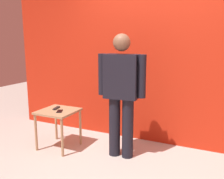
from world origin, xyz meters
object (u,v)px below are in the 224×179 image
at_px(side_table, 58,116).
at_px(cell_phone, 60,111).
at_px(tv_remote, 56,108).
at_px(standing_person, 121,90).

relative_size(side_table, cell_phone, 3.96).
xyz_separation_m(side_table, cell_phone, (0.06, -0.05, 0.09)).
height_order(side_table, tv_remote, tv_remote).
height_order(side_table, cell_phone, cell_phone).
bearing_deg(cell_phone, tv_remote, 116.30).
height_order(standing_person, side_table, standing_person).
relative_size(side_table, tv_remote, 3.36).
relative_size(standing_person, side_table, 2.90).
distance_m(side_table, tv_remote, 0.13).
height_order(standing_person, cell_phone, standing_person).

